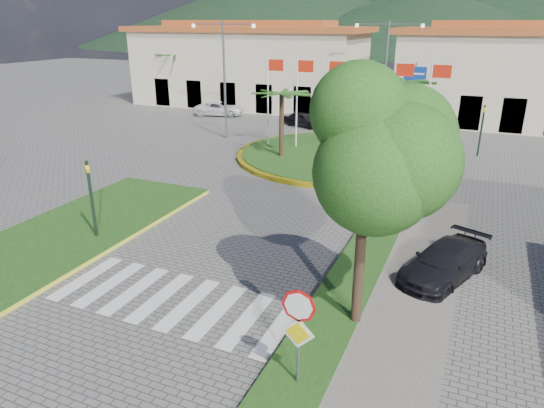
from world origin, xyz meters
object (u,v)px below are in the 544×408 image
at_px(car_side_right, 444,262).
at_px(deciduous_tree, 368,146).
at_px(roundabout_island, 338,155).
at_px(car_dark_b, 410,112).
at_px(car_dark_a, 303,119).
at_px(stop_sign, 299,323).
at_px(white_van, 219,109).

bearing_deg(car_side_right, deciduous_tree, -97.03).
height_order(roundabout_island, car_dark_b, roundabout_island).
relative_size(deciduous_tree, car_dark_a, 2.00).
bearing_deg(roundabout_island, stop_sign, -76.27).
xyz_separation_m(stop_sign, car_dark_b, (-2.68, 34.31, -1.13)).
height_order(roundabout_island, deciduous_tree, deciduous_tree).
relative_size(car_dark_a, car_side_right, 0.84).
relative_size(roundabout_island, car_dark_b, 3.18).
bearing_deg(roundabout_island, car_dark_b, 81.19).
bearing_deg(stop_sign, car_dark_a, 109.87).
distance_m(stop_sign, car_dark_a, 29.84).
distance_m(car_dark_b, car_side_right, 28.02).
bearing_deg(roundabout_island, deciduous_tree, -72.09).
relative_size(deciduous_tree, car_dark_b, 1.70).
xyz_separation_m(stop_sign, white_van, (-18.72, 29.59, -1.18)).
bearing_deg(car_dark_a, white_van, 97.99).
bearing_deg(stop_sign, white_van, 122.31).
relative_size(white_van, car_side_right, 1.08).
distance_m(roundabout_island, white_van, 16.81).
xyz_separation_m(stop_sign, deciduous_tree, (0.60, 3.04, 3.38)).
xyz_separation_m(stop_sign, car_dark_a, (-10.13, 28.04, -1.21)).
relative_size(deciduous_tree, car_side_right, 1.67).
bearing_deg(roundabout_island, car_dark_a, 123.21).
distance_m(deciduous_tree, white_van, 33.15).
bearing_deg(deciduous_tree, car_dark_a, 113.24).
bearing_deg(stop_sign, car_dark_b, 94.47).
xyz_separation_m(white_van, car_side_right, (21.32, -22.80, -0.02)).
relative_size(car_dark_a, car_dark_b, 0.85).
distance_m(roundabout_island, car_side_right, 15.23).
relative_size(roundabout_island, car_dark_a, 3.74).
xyz_separation_m(white_van, car_dark_a, (8.58, -1.55, -0.03)).
xyz_separation_m(deciduous_tree, car_dark_a, (-10.73, 25.00, -4.60)).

